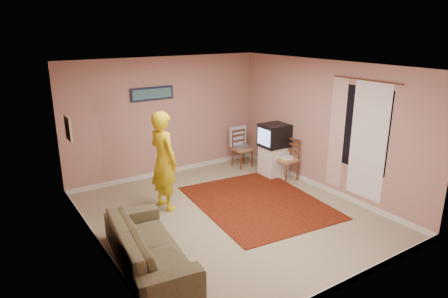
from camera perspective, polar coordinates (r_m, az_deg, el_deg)
ground at (r=7.16m, az=0.82°, el=-9.39°), size 5.00×5.00×0.00m
wall_back at (r=8.80m, az=-8.33°, el=4.50°), size 4.50×0.02×2.60m
wall_front at (r=4.94m, az=17.44°, el=-6.31°), size 4.50×0.02×2.60m
wall_left at (r=5.79m, az=-17.93°, el=-2.88°), size 0.02×5.00×2.60m
wall_right at (r=8.12m, az=14.15°, el=3.09°), size 0.02×5.00×2.60m
ceiling at (r=6.44m, az=0.92°, el=11.79°), size 4.50×5.00×0.02m
baseboard_back at (r=9.14m, az=-7.97°, el=-3.18°), size 4.50×0.02×0.10m
baseboard_front at (r=5.55m, az=16.15°, el=-18.22°), size 4.50×0.02×0.10m
baseboard_left at (r=6.32m, az=-16.78°, el=-13.59°), size 0.02×5.00×0.10m
baseboard_right at (r=8.49m, az=13.49°, el=-5.12°), size 0.02×5.00×0.10m
window at (r=7.52m, az=19.20°, el=2.72°), size 0.01×1.10×1.50m
curtain_sheer at (r=7.47m, az=19.88°, el=0.98°), size 0.01×0.75×2.10m
curtain_floral at (r=7.88m, az=15.80°, el=2.16°), size 0.01×0.35×2.10m
curtain_rod at (r=7.33m, az=19.65°, el=9.27°), size 0.02×1.40×0.02m
picture_back at (r=8.55m, az=-10.22°, el=7.79°), size 0.95×0.04×0.28m
picture_left at (r=7.23m, az=-21.36°, el=2.76°), size 0.04×0.38×0.42m
area_rug at (r=7.66m, az=4.86°, el=-7.57°), size 2.42×2.91×0.01m
tv_cabinet at (r=8.97m, az=7.09°, el=-1.63°), size 0.52×0.47×0.66m
crt_tv at (r=8.80m, az=7.20°, el=1.95°), size 0.60×0.53×0.50m
chair_a at (r=9.37m, az=2.66°, el=0.62°), size 0.42×0.40×0.48m
dvd_player at (r=9.39m, az=2.65°, el=0.28°), size 0.37×0.30×0.06m
blue_throw at (r=9.47m, az=2.00°, el=1.90°), size 0.44×0.06×0.46m
chair_b at (r=8.67m, az=8.99°, el=-0.83°), size 0.40×0.42×0.50m
game_console at (r=8.69m, az=8.97°, el=-1.25°), size 0.26×0.22×0.05m
sofa at (r=5.76m, az=-10.72°, el=-13.34°), size 1.08×2.20×0.62m
person at (r=7.20m, az=-8.60°, el=-1.66°), size 0.53×0.72×1.81m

